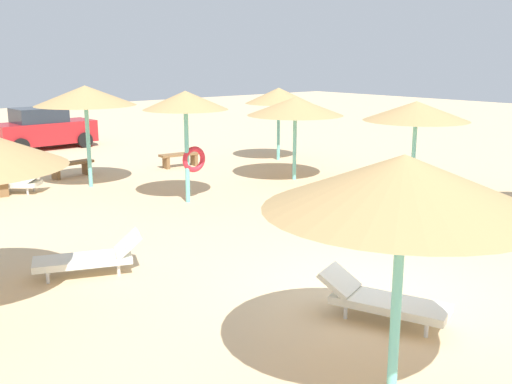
% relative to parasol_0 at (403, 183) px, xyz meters
% --- Properties ---
extents(ground_plane, '(80.00, 80.00, 0.00)m').
position_rel_parasol_0_xyz_m(ground_plane, '(2.10, 1.97, -2.49)').
color(ground_plane, '#DBBA8C').
extents(parasol_0, '(3.11, 3.11, 2.81)m').
position_rel_parasol_0_xyz_m(parasol_0, '(0.00, 0.00, 0.00)').
color(parasol_0, '#6BC6BC').
rests_on(parasol_0, ground).
extents(parasol_3, '(2.94, 2.94, 2.61)m').
position_rel_parasol_0_xyz_m(parasol_3, '(8.74, 5.94, -0.16)').
color(parasol_3, '#6BC6BC').
rests_on(parasol_3, ground).
extents(parasol_6, '(2.99, 2.99, 2.59)m').
position_rel_parasol_0_xyz_m(parasol_6, '(7.50, 9.48, -0.19)').
color(parasol_6, '#6BC6BC').
rests_on(parasol_6, ground).
extents(parasol_7, '(2.22, 2.22, 2.96)m').
position_rel_parasol_0_xyz_m(parasol_7, '(3.27, 9.18, 0.16)').
color(parasol_7, '#6BC6BC').
rests_on(parasol_7, ground).
extents(parasol_8, '(2.92, 2.92, 3.00)m').
position_rel_parasol_0_xyz_m(parasol_8, '(2.11, 12.66, 0.21)').
color(parasol_8, '#6BC6BC').
rests_on(parasol_8, ground).
extents(parasol_9, '(2.48, 2.48, 2.69)m').
position_rel_parasol_0_xyz_m(parasol_9, '(9.55, 12.49, -0.10)').
color(parasol_9, '#6BC6BC').
rests_on(parasol_9, ground).
extents(lounger_0, '(1.25, 2.01, 0.67)m').
position_rel_parasol_0_xyz_m(lounger_0, '(1.40, 1.28, -2.18)').
color(lounger_0, silver).
rests_on(lounger_0, ground).
extents(lounger_1, '(1.84, 1.76, 0.66)m').
position_rel_parasol_0_xyz_m(lounger_1, '(0.09, 13.29, -2.18)').
color(lounger_1, silver).
rests_on(lounger_1, ground).
extents(lounger_2, '(1.99, 1.31, 0.73)m').
position_rel_parasol_0_xyz_m(lounger_2, '(-1.06, 5.82, -2.17)').
color(lounger_2, silver).
rests_on(lounger_2, ground).
extents(lounger_3, '(1.96, 1.52, 0.70)m').
position_rel_parasol_0_xyz_m(lounger_3, '(6.62, 5.21, -2.18)').
color(lounger_3, silver).
rests_on(lounger_3, ground).
extents(bench_1, '(1.53, 0.55, 0.49)m').
position_rel_parasol_0_xyz_m(bench_1, '(5.93, 13.64, -2.15)').
color(bench_1, brown).
rests_on(bench_1, ground).
extents(bench_2, '(1.54, 0.59, 0.49)m').
position_rel_parasol_0_xyz_m(bench_2, '(2.28, 14.45, -2.15)').
color(bench_2, brown).
rests_on(bench_2, ground).
extents(parked_car, '(4.03, 2.04, 1.72)m').
position_rel_parasol_0_xyz_m(parked_car, '(3.90, 20.94, -1.67)').
color(parked_car, '#B21E23').
rests_on(parked_car, ground).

